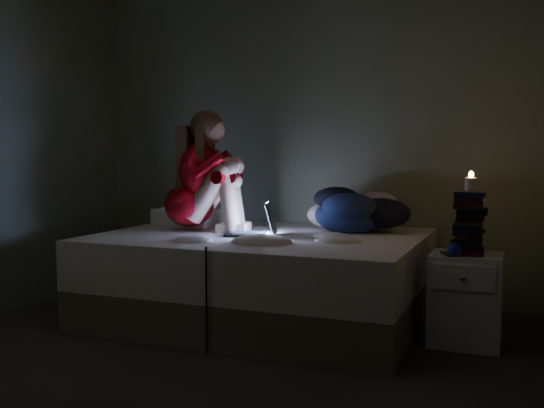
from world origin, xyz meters
The scene contains 12 objects.
floor centered at (0.00, 0.00, -0.01)m, with size 3.60×3.80×0.02m, color #262423.
wall_back centered at (0.00, 1.91, 1.30)m, with size 3.60×0.02×2.60m, color #516146.
bed centered at (-0.07, 1.10, 0.29)m, with size 2.12×1.59×0.58m, color beige, non-canonical shape.
pillow centered at (-0.79, 1.36, 0.65)m, with size 0.45×0.32×0.13m, color silver.
woman centered at (-0.62, 1.09, 1.01)m, with size 0.53×0.35×0.85m, color #A90202, non-canonical shape.
laptop centered at (-0.11, 1.00, 0.70)m, with size 0.33×0.24×0.24m, color black, non-canonical shape.
clothes_pile centered at (0.46, 1.47, 0.75)m, with size 0.54×0.43×0.32m, color #15233F, non-canonical shape.
nightstand centered at (1.28, 1.01, 0.27)m, with size 0.41×0.36×0.54m, color silver.
book_stack centered at (1.29, 1.03, 0.72)m, with size 0.19×0.25×0.35m, color black, non-canonical shape.
candle centered at (1.29, 1.03, 0.93)m, with size 0.07×0.07×0.08m, color beige.
phone centered at (1.19, 0.94, 0.55)m, with size 0.07×0.14×0.01m, color black.
blue_orb centered at (1.22, 0.88, 0.58)m, with size 0.08×0.08×0.08m, color navy.
Camera 1 is at (1.60, -2.82, 1.13)m, focal length 41.68 mm.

